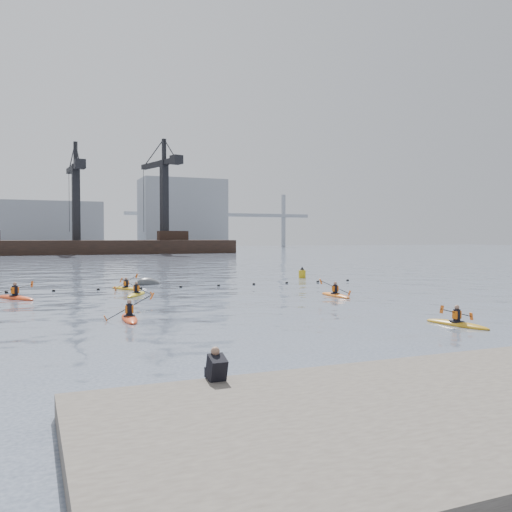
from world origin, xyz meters
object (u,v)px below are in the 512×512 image
Objects in this scene: kayaker_2 at (15,297)px; nav_buoy at (302,274)px; kayaker_3 at (136,294)px; kayaker_1 at (457,323)px; kayaker_5 at (126,288)px; kayaker_4 at (335,295)px; mooring_buoy at (149,284)px; kayaker_0 at (129,317)px.

nav_buoy reaches higher than kayaker_2.
kayaker_3 is at bearing -40.01° from kayaker_2.
kayaker_5 reaches higher than kayaker_1.
kayaker_4 is at bearing -51.65° from kayaker_2.
kayaker_4 is at bearing 73.78° from kayaker_1.
kayaker_4 is (19.02, -6.27, -0.01)m from kayaker_2.
nav_buoy is (14.69, 1.66, 0.36)m from mooring_buoy.
kayaker_1 is 25.57m from kayaker_2.
kayaker_3 is 0.94× the size of kayaker_4.
kayaker_0 is 18.72m from mooring_buoy.
mooring_buoy is at bearing 2.30° from kayaker_2.
kayaker_3 is at bearing 82.09° from kayaker_0.
kayaker_0 reaches higher than kayaker_5.
kayaker_0 is at bearing -98.88° from kayaker_2.
kayaker_4 is (13.91, 4.92, 0.00)m from kayaker_0.
kayaker_0 is 1.11× the size of kayaker_5.
kayaker_1 is at bearing -94.73° from kayaker_5.
kayaker_3 is at bearing 110.51° from kayaker_1.
kayaker_1 is 24.23m from kayaker_5.
kayaker_0 is at bearing 20.21° from kayaker_4.
kayaker_2 reaches higher than mooring_buoy.
kayaker_2 is 2.89× the size of nav_buoy.
kayaker_5 is (0.04, 4.34, -0.00)m from kayaker_3.
mooring_buoy is at bearing 79.78° from kayaker_0.
mooring_buoy is (2.37, 3.46, -0.09)m from kayaker_5.
kayaker_4 is 1.58× the size of mooring_buoy.
kayaker_0 is 1.58× the size of mooring_buoy.
kayaker_5 is at bearing 117.10° from kayaker_3.
kayaker_0 is 2.77× the size of nav_buoy.
kayaker_3 reaches higher than kayaker_5.
kayaker_0 reaches higher than kayaker_2.
kayaker_0 is 14.76m from kayaker_4.
kayaker_2 is at bearing 175.11° from kayaker_5.
kayaker_5 is 1.42× the size of mooring_buoy.
kayaker_2 is 1.16× the size of kayaker_5.
kayaker_5 is (2.21, 14.69, -0.01)m from kayaker_0.
kayaker_4 is at bearing 2.77° from kayaker_3.
kayaker_0 is 27.63m from nav_buoy.
kayaker_3 is (7.28, -0.84, -0.01)m from kayaker_2.
nav_buoy is (17.09, 9.47, 0.27)m from kayaker_3.
kayaker_5 is at bearing 85.39° from kayaker_0.
kayaker_2 is 1.04× the size of kayaker_4.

